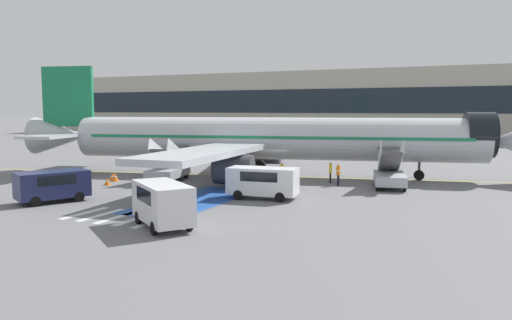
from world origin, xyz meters
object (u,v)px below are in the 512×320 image
object	(u,v)px
service_van_3	(163,201)
ground_crew_2	(282,172)
terminal_building	(325,105)
ground_crew_1	(338,173)
service_van_0	(52,183)
boarding_stairs_forward	(390,175)
traffic_cone_0	(107,182)
baggage_cart	(236,181)
service_van_1	(263,180)
ground_crew_0	(330,171)
traffic_cone_1	(115,177)
fuel_tanker	(314,139)
airliner	(265,139)
traffic_cone_2	(113,177)
boarding_stairs_aft	(168,169)

from	to	relation	value
service_van_3	ground_crew_2	size ratio (longest dim) A/B	2.84
service_van_3	terminal_building	distance (m)	83.31
ground_crew_1	ground_crew_2	world-z (taller)	ground_crew_1
service_van_0	service_van_3	bearing A→B (deg)	12.11
boarding_stairs_forward	traffic_cone_0	world-z (taller)	boarding_stairs_forward
baggage_cart	ground_crew_1	bearing A→B (deg)	-63.73
service_van_1	ground_crew_0	distance (m)	8.82
traffic_cone_1	fuel_tanker	bearing A→B (deg)	80.29
traffic_cone_0	traffic_cone_1	size ratio (longest dim) A/B	0.80
airliner	service_van_1	bearing A→B (deg)	9.55
service_van_3	airliner	bearing A→B (deg)	-134.83
airliner	fuel_tanker	distance (m)	26.34
service_van_0	traffic_cone_2	distance (m)	9.79
terminal_building	traffic_cone_1	bearing A→B (deg)	-86.93
traffic_cone_2	terminal_building	distance (m)	69.92
boarding_stairs_forward	boarding_stairs_aft	world-z (taller)	boarding_stairs_forward
service_van_0	ground_crew_0	distance (m)	20.43
ground_crew_2	terminal_building	distance (m)	67.48
fuel_tanker	terminal_building	size ratio (longest dim) A/B	0.08
ground_crew_1	terminal_building	size ratio (longest dim) A/B	0.01
service_van_1	airliner	bearing A→B (deg)	15.63
traffic_cone_2	boarding_stairs_forward	bearing A→B (deg)	14.99
service_van_1	ground_crew_0	size ratio (longest dim) A/B	2.82
service_van_3	traffic_cone_1	size ratio (longest dim) A/B	6.59
service_van_0	service_van_1	world-z (taller)	service_van_1
boarding_stairs_forward	service_van_0	bearing A→B (deg)	-154.14
boarding_stairs_forward	service_van_3	world-z (taller)	boarding_stairs_forward
baggage_cart	traffic_cone_0	distance (m)	9.97
boarding_stairs_forward	service_van_1	world-z (taller)	boarding_stairs_forward
service_van_0	traffic_cone_0	size ratio (longest dim) A/B	8.47
ground_crew_0	ground_crew_1	xyz separation A→B (m)	(0.91, -0.97, 0.02)
ground_crew_1	traffic_cone_0	bearing A→B (deg)	-66.92
boarding_stairs_forward	ground_crew_1	size ratio (longest dim) A/B	3.24
service_van_3	traffic_cone_0	xyz separation A→B (m)	(-11.99, 9.59, -1.03)
boarding_stairs_forward	terminal_building	xyz separation A→B (m)	(-24.65, 63.80, 5.84)
boarding_stairs_aft	traffic_cone_2	size ratio (longest dim) A/B	9.04
service_van_3	ground_crew_0	xyz separation A→B (m)	(3.35, 17.89, -0.36)
boarding_stairs_forward	terminal_building	distance (m)	68.64
boarding_stairs_forward	terminal_building	world-z (taller)	terminal_building
traffic_cone_0	traffic_cone_2	world-z (taller)	traffic_cone_2
service_van_3	traffic_cone_2	size ratio (longest dim) A/B	7.49
boarding_stairs_forward	traffic_cone_1	world-z (taller)	boarding_stairs_forward
service_van_0	baggage_cart	size ratio (longest dim) A/B	1.71
service_van_3	ground_crew_1	bearing A→B (deg)	-157.80
service_van_0	airliner	bearing A→B (deg)	93.34
baggage_cart	boarding_stairs_forward	bearing A→B (deg)	-66.37
baggage_cart	service_van_3	bearing A→B (deg)	-160.27
service_van_0	terminal_building	bearing A→B (deg)	121.30
service_van_1	baggage_cart	distance (m)	6.80
boarding_stairs_aft	traffic_cone_0	world-z (taller)	boarding_stairs_aft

